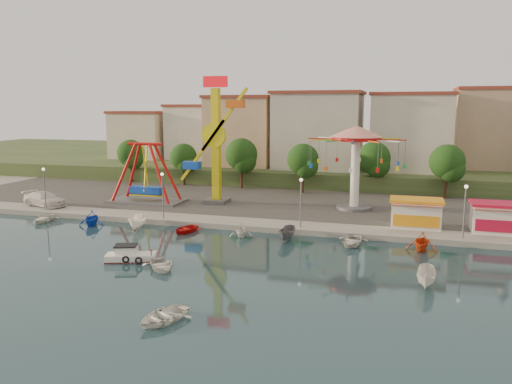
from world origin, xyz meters
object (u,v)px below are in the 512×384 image
at_px(pirate_ship_ride, 146,174).
at_px(skiff, 427,277).
at_px(kamikaze_tower, 218,144).
at_px(van, 45,199).
at_px(wave_swinger, 356,148).
at_px(cabin_motorboat, 130,256).
at_px(rowboat_a, 161,265).

distance_m(pirate_ship_ride, skiff, 40.96).
xyz_separation_m(kamikaze_tower, van, (-20.76, -8.18, -6.98)).
bearing_deg(wave_swinger, pirate_ship_ride, -173.44).
relative_size(kamikaze_tower, cabin_motorboat, 3.61).
distance_m(wave_swinger, skiff, 26.68).
height_order(pirate_ship_ride, wave_swinger, wave_swinger).
distance_m(wave_swinger, cabin_motorboat, 31.22).
height_order(cabin_motorboat, van, van).
bearing_deg(skiff, cabin_motorboat, -174.02).
height_order(kamikaze_tower, skiff, kamikaze_tower).
bearing_deg(kamikaze_tower, wave_swinger, 3.54).
height_order(pirate_ship_ride, skiff, pirate_ship_ride).
bearing_deg(skiff, pirate_ship_ride, 152.88).
bearing_deg(wave_swinger, skiff, -72.62).
height_order(skiff, van, van).
bearing_deg(skiff, wave_swinger, 111.77).
distance_m(kamikaze_tower, van, 23.38).
bearing_deg(pirate_ship_ride, cabin_motorboat, -64.88).
bearing_deg(rowboat_a, wave_swinger, 24.06).
height_order(pirate_ship_ride, kamikaze_tower, kamikaze_tower).
distance_m(pirate_ship_ride, kamikaze_tower, 10.54).
distance_m(kamikaze_tower, rowboat_a, 26.98).
distance_m(kamikaze_tower, wave_swinger, 17.68).
height_order(rowboat_a, van, van).
bearing_deg(kamikaze_tower, skiff, -42.72).
bearing_deg(rowboat_a, skiff, -33.99).
bearing_deg(wave_swinger, cabin_motorboat, -123.80).
bearing_deg(wave_swinger, van, -166.43).
distance_m(rowboat_a, skiff, 20.92).
height_order(kamikaze_tower, van, kamikaze_tower).
xyz_separation_m(pirate_ship_ride, rowboat_a, (13.96, -23.31, -4.01)).
relative_size(pirate_ship_ride, wave_swinger, 0.86).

